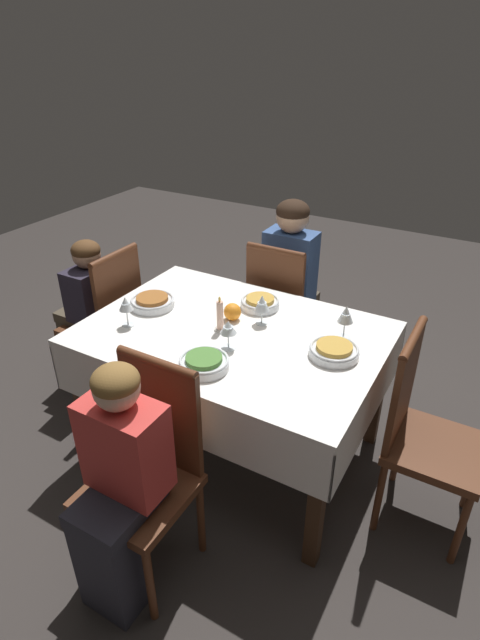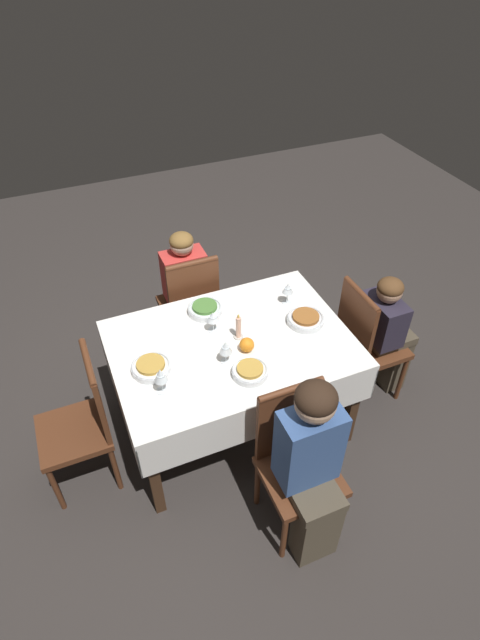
# 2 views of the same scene
# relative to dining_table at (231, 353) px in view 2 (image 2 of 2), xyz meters

# --- Properties ---
(ground_plane) EXTENTS (8.00, 8.00, 0.00)m
(ground_plane) POSITION_rel_dining_table_xyz_m (0.00, 0.00, -0.65)
(ground_plane) COLOR #332D2B
(dining_table) EXTENTS (1.40, 0.99, 0.74)m
(dining_table) POSITION_rel_dining_table_xyz_m (0.00, 0.00, 0.00)
(dining_table) COLOR white
(dining_table) RESTS_ON ground_plane
(chair_south) EXTENTS (0.39, 0.39, 0.94)m
(chair_south) POSITION_rel_dining_table_xyz_m (0.08, -0.71, -0.14)
(chair_south) COLOR #562D19
(chair_south) RESTS_ON ground_plane
(chair_east) EXTENTS (0.39, 0.39, 0.94)m
(chair_east) POSITION_rel_dining_table_xyz_m (0.91, -0.10, -0.14)
(chair_east) COLOR #562D19
(chair_east) RESTS_ON ground_plane
(chair_north) EXTENTS (0.39, 0.39, 0.94)m
(chair_north) POSITION_rel_dining_table_xyz_m (-0.03, 0.71, -0.14)
(chair_north) COLOR #562D19
(chair_north) RESTS_ON ground_plane
(chair_west) EXTENTS (0.39, 0.39, 0.94)m
(chair_west) POSITION_rel_dining_table_xyz_m (-0.91, -0.03, -0.14)
(chair_west) COLOR #562D19
(chair_west) RESTS_ON ground_plane
(person_adult_denim) EXTENTS (0.30, 0.34, 1.16)m
(person_adult_denim) POSITION_rel_dining_table_xyz_m (0.08, -0.86, 0.01)
(person_adult_denim) COLOR #4C4233
(person_adult_denim) RESTS_ON ground_plane
(person_child_dark) EXTENTS (0.33, 0.30, 0.97)m
(person_child_dark) POSITION_rel_dining_table_xyz_m (1.08, -0.10, -0.11)
(person_child_dark) COLOR #4C4233
(person_child_dark) RESTS_ON ground_plane
(person_child_red) EXTENTS (0.30, 0.33, 1.03)m
(person_child_red) POSITION_rel_dining_table_xyz_m (-0.03, 0.87, -0.08)
(person_child_red) COLOR #282833
(person_child_red) RESTS_ON ground_plane
(bowl_south) EXTENTS (0.20, 0.20, 0.06)m
(bowl_south) POSITION_rel_dining_table_xyz_m (-0.00, -0.28, 0.12)
(bowl_south) COLOR silver
(bowl_south) RESTS_ON dining_table
(wine_glass_south) EXTENTS (0.07, 0.07, 0.15)m
(wine_glass_south) POSITION_rel_dining_table_xyz_m (-0.08, -0.13, 0.20)
(wine_glass_south) COLOR white
(wine_glass_south) RESTS_ON dining_table
(bowl_east) EXTENTS (0.23, 0.23, 0.06)m
(bowl_east) POSITION_rel_dining_table_xyz_m (0.49, -0.01, 0.12)
(bowl_east) COLOR silver
(bowl_east) RESTS_ON dining_table
(wine_glass_east) EXTENTS (0.07, 0.07, 0.15)m
(wine_glass_east) POSITION_rel_dining_table_xyz_m (0.47, 0.21, 0.20)
(wine_glass_east) COLOR white
(wine_glass_east) RESTS_ON dining_table
(bowl_north) EXTENTS (0.22, 0.22, 0.06)m
(bowl_north) POSITION_rel_dining_table_xyz_m (-0.05, 0.32, 0.12)
(bowl_north) COLOR silver
(bowl_north) RESTS_ON dining_table
(wine_glass_north) EXTENTS (0.08, 0.08, 0.14)m
(wine_glass_north) POSITION_rel_dining_table_xyz_m (-0.06, 0.14, 0.19)
(wine_glass_north) COLOR white
(wine_glass_north) RESTS_ON dining_table
(bowl_west) EXTENTS (0.22, 0.22, 0.06)m
(bowl_west) POSITION_rel_dining_table_xyz_m (-0.49, -0.03, 0.12)
(bowl_west) COLOR silver
(bowl_west) RESTS_ON dining_table
(wine_glass_west) EXTENTS (0.07, 0.07, 0.16)m
(wine_glass_west) POSITION_rel_dining_table_xyz_m (-0.47, -0.20, 0.21)
(wine_glass_west) COLOR white
(wine_glass_west) RESTS_ON dining_table
(candle_centerpiece) EXTENTS (0.06, 0.06, 0.18)m
(candle_centerpiece) POSITION_rel_dining_table_xyz_m (0.06, 0.02, 0.16)
(candle_centerpiece) COLOR beige
(candle_centerpiece) RESTS_ON dining_table
(orange_fruit) EXTENTS (0.09, 0.09, 0.09)m
(orange_fruit) POSITION_rel_dining_table_xyz_m (0.06, -0.09, 0.13)
(orange_fruit) COLOR orange
(orange_fruit) RESTS_ON dining_table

